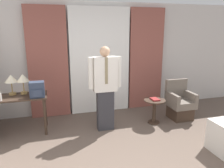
% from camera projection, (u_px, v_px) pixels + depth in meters
% --- Properties ---
extents(wall_back, '(10.00, 0.06, 2.70)m').
position_uv_depth(wall_back, '(99.00, 58.00, 5.46)').
color(wall_back, beige).
rests_on(wall_back, ground_plane).
extents(curtain_sheer_center, '(1.48, 0.06, 2.58)m').
position_uv_depth(curtain_sheer_center, '(100.00, 61.00, 5.36)').
color(curtain_sheer_center, white).
rests_on(curtain_sheer_center, ground_plane).
extents(curtain_drape_left, '(0.91, 0.06, 2.58)m').
position_uv_depth(curtain_drape_left, '(48.00, 64.00, 5.03)').
color(curtain_drape_left, brown).
rests_on(curtain_drape_left, ground_plane).
extents(curtain_drape_right, '(0.91, 0.06, 2.58)m').
position_uv_depth(curtain_drape_right, '(146.00, 59.00, 5.69)').
color(curtain_drape_right, brown).
rests_on(curtain_drape_right, ground_plane).
extents(desk, '(1.10, 0.58, 0.78)m').
position_uv_depth(desk, '(18.00, 102.00, 4.32)').
color(desk, '#38281E').
rests_on(desk, ground_plane).
extents(table_lamp_left, '(0.25, 0.25, 0.41)m').
position_uv_depth(table_lamp_left, '(11.00, 80.00, 4.32)').
color(table_lamp_left, '#9E7F47').
rests_on(table_lamp_left, desk).
extents(table_lamp_right, '(0.25, 0.25, 0.41)m').
position_uv_depth(table_lamp_right, '(23.00, 79.00, 4.38)').
color(table_lamp_right, '#9E7F47').
rests_on(table_lamp_right, desk).
extents(bottle_near_edge, '(0.07, 0.07, 0.19)m').
position_uv_depth(bottle_near_edge, '(0.00, 97.00, 4.00)').
color(bottle_near_edge, silver).
rests_on(bottle_near_edge, desk).
extents(backpack, '(0.27, 0.23, 0.30)m').
position_uv_depth(backpack, '(37.00, 90.00, 4.20)').
color(backpack, '#2D384C').
rests_on(backpack, desk).
extents(person, '(0.68, 0.22, 1.74)m').
position_uv_depth(person, '(105.00, 86.00, 4.42)').
color(person, '#2D2D33').
rests_on(person, ground_plane).
extents(armchair, '(0.54, 0.57, 0.91)m').
position_uv_depth(armchair, '(180.00, 104.00, 5.15)').
color(armchair, '#38281E').
rests_on(armchair, ground_plane).
extents(side_table, '(0.48, 0.48, 0.54)m').
position_uv_depth(side_table, '(154.00, 107.00, 4.86)').
color(side_table, '#38281E').
rests_on(side_table, ground_plane).
extents(book, '(0.15, 0.23, 0.03)m').
position_uv_depth(book, '(155.00, 99.00, 4.82)').
color(book, maroon).
rests_on(book, side_table).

